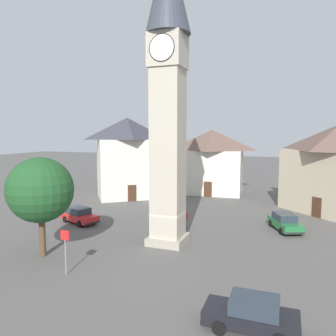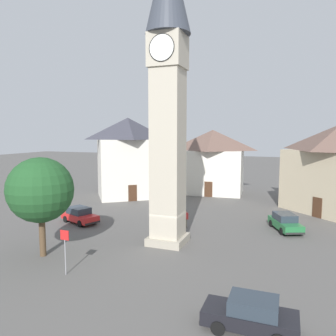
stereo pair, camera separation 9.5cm
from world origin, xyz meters
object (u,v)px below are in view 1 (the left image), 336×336
clock_tower (168,66)px  tree (40,190)px  car_red_corner (251,314)px  building_corner_back (128,157)px  pedestrian (185,217)px  building_shop_left (212,161)px  road_sign (65,245)px  car_blue_kerb (79,215)px  car_silver_kerb (285,222)px

clock_tower → tree: (-7.35, -5.67, -8.93)m
car_red_corner → building_corner_back: building_corner_back is taller
pedestrian → tree: size_ratio=0.24×
clock_tower → pedestrian: bearing=89.8°
building_shop_left → tree: bearing=-101.2°
pedestrian → clock_tower: bearing=-90.2°
road_sign → clock_tower: bearing=63.3°
clock_tower → car_blue_kerb: 16.54m
car_silver_kerb → building_shop_left: building_shop_left is taller
pedestrian → building_corner_back: bearing=136.2°
car_blue_kerb → tree: tree is taller
car_blue_kerb → car_red_corner: same height
clock_tower → building_corner_back: 21.34m
car_red_corner → road_sign: road_sign is taller
tree → building_shop_left: 28.85m
car_silver_kerb → building_corner_back: size_ratio=0.42×
car_blue_kerb → pedestrian: (10.09, 2.09, 0.25)m
car_red_corner → pedestrian: pedestrian is taller
clock_tower → building_shop_left: bearing=94.4°
car_blue_kerb → tree: (2.73, -8.05, 3.97)m
car_blue_kerb → road_sign: (6.23, -10.01, 1.14)m
tree → building_corner_back: 21.93m
clock_tower → road_sign: bearing=-116.7°
road_sign → building_shop_left: bearing=86.0°
clock_tower → building_corner_back: clock_tower is taller
clock_tower → car_silver_kerb: 16.96m
car_silver_kerb → car_red_corner: same height
pedestrian → car_silver_kerb: bearing=15.3°
road_sign → car_blue_kerb: bearing=121.9°
clock_tower → pedestrian: size_ratio=13.77×
car_silver_kerb → road_sign: bearing=-130.8°
road_sign → building_corner_back: bearing=108.7°
car_red_corner → road_sign: 11.52m
car_blue_kerb → car_silver_kerb: same height
car_red_corner → pedestrian: size_ratio=2.45×
car_blue_kerb → pedestrian: pedestrian is taller
tree → car_red_corner: bearing=-14.3°
car_silver_kerb → tree: (-15.96, -12.51, 3.97)m
car_blue_kerb → road_sign: size_ratio=1.59×
pedestrian → building_shop_left: bearing=95.5°
car_red_corner → pedestrian: (-7.46, 13.92, 0.25)m
pedestrian → road_sign: 12.74m
car_blue_kerb → building_shop_left: size_ratio=0.47×
building_corner_back → road_sign: 24.98m
pedestrian → building_corner_back: size_ratio=0.16×
car_blue_kerb → tree: size_ratio=0.63×
car_blue_kerb → road_sign: bearing=-58.1°
car_blue_kerb → pedestrian: bearing=11.7°
car_red_corner → pedestrian: 15.79m
building_shop_left → clock_tower: bearing=-85.6°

